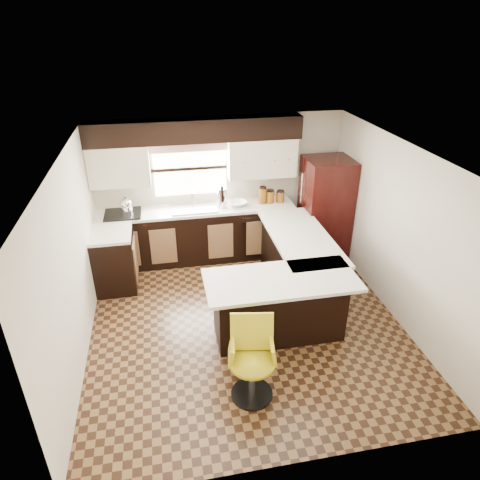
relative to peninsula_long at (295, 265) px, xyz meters
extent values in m
plane|color=#49301A|center=(-0.90, -0.62, -0.45)|extent=(4.40, 4.40, 0.00)
plane|color=silver|center=(-0.90, -0.62, 1.95)|extent=(4.40, 4.40, 0.00)
plane|color=beige|center=(-0.90, 1.58, 0.75)|extent=(4.40, 0.00, 4.40)
plane|color=beige|center=(-0.90, -2.83, 0.75)|extent=(4.40, 0.00, 4.40)
plane|color=beige|center=(-3.00, -0.62, 0.75)|extent=(0.00, 4.40, 4.40)
plane|color=beige|center=(1.20, -0.62, 0.75)|extent=(0.00, 4.40, 4.40)
cube|color=black|center=(-1.35, 1.28, 0.00)|extent=(3.30, 0.60, 0.90)
cube|color=black|center=(-2.70, 0.62, 0.00)|extent=(0.60, 0.70, 0.90)
cube|color=silver|center=(-1.35, 1.28, 0.47)|extent=(3.30, 0.60, 0.04)
cube|color=silver|center=(-2.70, 0.62, 0.47)|extent=(0.60, 0.70, 0.04)
cube|color=black|center=(-1.30, 1.40, 1.77)|extent=(3.40, 0.35, 0.36)
cube|color=beige|center=(-2.52, 1.40, 1.27)|extent=(0.94, 0.35, 0.64)
cube|color=beige|center=(-0.22, 1.40, 1.27)|extent=(1.14, 0.35, 0.64)
cube|color=white|center=(-1.40, 1.56, 1.10)|extent=(1.20, 0.02, 0.90)
cube|color=#D19B93|center=(-1.40, 1.52, 1.49)|extent=(1.30, 0.06, 0.18)
cube|color=#B2B2B7|center=(-1.40, 1.25, 0.51)|extent=(0.75, 0.45, 0.03)
cube|color=black|center=(-0.35, 0.99, -0.02)|extent=(0.58, 0.03, 0.78)
cube|color=black|center=(-2.55, 1.25, 0.51)|extent=(0.58, 0.50, 0.02)
cube|color=black|center=(0.00, 0.00, 0.00)|extent=(0.60, 1.95, 0.90)
cube|color=black|center=(-0.53, -0.97, 0.00)|extent=(1.65, 0.60, 0.90)
cube|color=silver|center=(0.05, 0.00, 0.47)|extent=(0.84, 1.95, 0.04)
cube|color=silver|center=(-0.55, -1.06, 0.47)|extent=(1.89, 0.84, 0.04)
cube|color=black|center=(0.80, 0.98, 0.43)|extent=(0.75, 0.72, 1.76)
cylinder|color=silver|center=(-0.92, 1.28, 0.66)|extent=(0.15, 0.15, 0.33)
imported|color=white|center=(-0.65, 1.28, 0.53)|extent=(0.36, 0.36, 0.07)
cylinder|color=brown|center=(-0.21, 1.30, 0.63)|extent=(0.13, 0.13, 0.27)
cylinder|color=brown|center=(-0.08, 1.30, 0.60)|extent=(0.14, 0.14, 0.21)
cylinder|color=brown|center=(0.10, 1.30, 0.58)|extent=(0.14, 0.14, 0.18)
camera|label=1|loc=(-1.88, -5.30, 3.37)|focal=32.00mm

